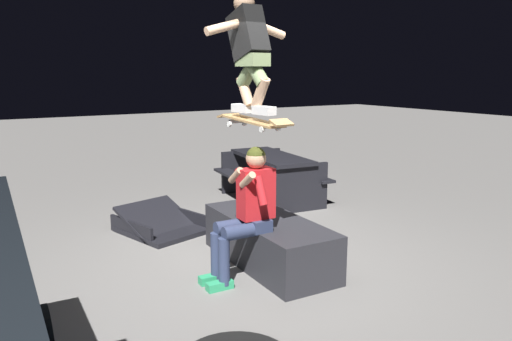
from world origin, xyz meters
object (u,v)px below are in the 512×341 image
ledge_box_main (268,241)px  picnic_table_back (271,170)px  person_sitting_on_ledge (246,207)px  kicker_ramp (163,227)px  skateboard (253,121)px  skater_airborne (249,48)px

ledge_box_main → picnic_table_back: bearing=-33.7°
person_sitting_on_ledge → kicker_ramp: 1.99m
person_sitting_on_ledge → picnic_table_back: (2.49, -1.91, -0.25)m
skateboard → person_sitting_on_ledge: bearing=98.5°
skater_airborne → kicker_ramp: (1.80, 0.26, -2.20)m
ledge_box_main → person_sitting_on_ledge: (-0.24, 0.42, 0.50)m
skateboard → picnic_table_back: skateboard is taller
skateboard → ledge_box_main: bearing=-55.5°
skater_airborne → picnic_table_back: size_ratio=0.61×
skateboard → skater_airborne: 0.69m
skateboard → picnic_table_back: bearing=-36.5°
ledge_box_main → kicker_ramp: bearing=20.2°
person_sitting_on_ledge → skater_airborne: size_ratio=1.20×
kicker_ramp → picnic_table_back: size_ratio=0.65×
skater_airborne → kicker_ramp: skater_airborne is taller
skateboard → picnic_table_back: size_ratio=0.56×
skateboard → picnic_table_back: 3.26m
ledge_box_main → skater_airborne: (-0.17, 0.34, 2.02)m
person_sitting_on_ledge → kicker_ramp: bearing=5.5°
kicker_ramp → picnic_table_back: (0.62, -2.09, 0.43)m
person_sitting_on_ledge → kicker_ramp: size_ratio=1.12×
skateboard → skater_airborne: skater_airborne is taller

